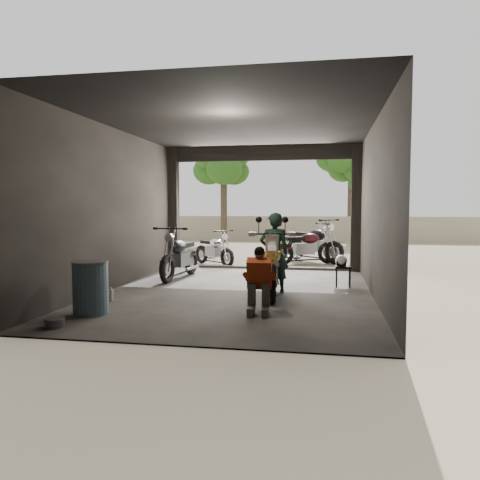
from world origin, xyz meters
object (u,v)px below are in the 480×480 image
(outside_bike_a, at_px, (214,247))
(outside_bike_b, at_px, (306,244))
(rider, at_px, (274,253))
(sign_post, at_px, (385,215))
(main_bike, at_px, (271,263))
(stool, at_px, (343,270))
(helmet, at_px, (341,261))
(left_bike, at_px, (180,253))
(outside_bike_c, at_px, (314,240))
(oil_drum, at_px, (91,289))
(mechanic, at_px, (259,282))

(outside_bike_a, relative_size, outside_bike_b, 0.85)
(rider, distance_m, sign_post, 5.56)
(main_bike, bearing_deg, stool, 35.03)
(main_bike, relative_size, outside_bike_a, 1.23)
(outside_bike_a, height_order, helmet, outside_bike_a)
(left_bike, bearing_deg, sign_post, 40.95)
(main_bike, xyz_separation_m, sign_post, (2.62, 5.23, 0.82))
(helmet, height_order, sign_post, sign_post)
(outside_bike_c, relative_size, sign_post, 0.89)
(oil_drum, bearing_deg, outside_bike_a, 86.18)
(left_bike, height_order, stool, left_bike)
(helmet, xyz_separation_m, sign_post, (1.33, 4.03, 0.87))
(outside_bike_a, bearing_deg, mechanic, -120.55)
(outside_bike_a, height_order, outside_bike_c, outside_bike_c)
(main_bike, bearing_deg, left_bike, 136.30)
(main_bike, xyz_separation_m, left_bike, (-2.28, 1.68, -0.01))
(mechanic, bearing_deg, main_bike, 84.54)
(main_bike, xyz_separation_m, mechanic, (-0.03, -1.43, -0.12))
(mechanic, height_order, helmet, mechanic)
(outside_bike_a, xyz_separation_m, mechanic, (2.08, -5.70, -0.01))
(main_bike, distance_m, mechanic, 1.44)
(rider, bearing_deg, main_bike, 72.84)
(outside_bike_a, bearing_deg, main_bike, -114.32)
(rider, bearing_deg, stool, -162.22)
(outside_bike_b, relative_size, rider, 1.14)
(rider, relative_size, oil_drum, 1.89)
(rider, distance_m, mechanic, 1.81)
(outside_bike_c, bearing_deg, sign_post, -59.86)
(left_bike, bearing_deg, oil_drum, -88.93)
(outside_bike_c, bearing_deg, oil_drum, -162.15)
(outside_bike_a, xyz_separation_m, outside_bike_b, (2.53, 0.70, 0.09))
(left_bike, xyz_separation_m, outside_bike_c, (2.92, 3.92, 0.05))
(main_bike, relative_size, helmet, 7.20)
(stool, relative_size, oil_drum, 0.54)
(mechanic, bearing_deg, left_bike, 121.53)
(main_bike, distance_m, oil_drum, 3.21)
(main_bike, height_order, stool, main_bike)
(sign_post, bearing_deg, stool, -130.68)
(outside_bike_c, bearing_deg, helmet, -131.04)
(left_bike, bearing_deg, outside_bike_b, 55.58)
(sign_post, bearing_deg, rider, -141.07)
(rider, xyz_separation_m, stool, (1.32, 0.85, -0.40))
(left_bike, distance_m, oil_drum, 3.66)
(outside_bike_c, bearing_deg, main_bike, -145.98)
(rider, distance_m, oil_drum, 3.46)
(left_bike, bearing_deg, rider, -24.93)
(left_bike, bearing_deg, main_bike, -31.42)
(outside_bike_c, distance_m, sign_post, 2.16)
(oil_drum, xyz_separation_m, sign_post, (5.14, 7.20, 1.02))
(outside_bike_c, xyz_separation_m, helmet, (0.65, -4.39, -0.09))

